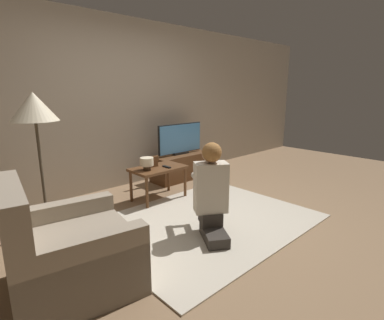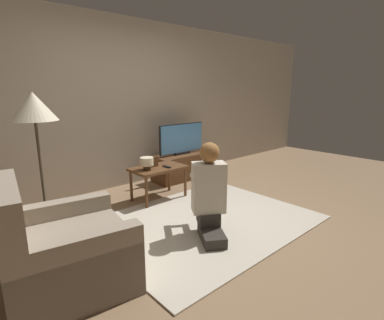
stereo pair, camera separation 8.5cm
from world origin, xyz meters
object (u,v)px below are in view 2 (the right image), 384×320
at_px(coffee_table, 158,171).
at_px(armchair, 63,252).
at_px(person_kneeling, 209,189).
at_px(floor_lamp, 34,113).
at_px(tv, 182,139).
at_px(table_lamp, 147,162).

distance_m(coffee_table, armchair, 2.02).
bearing_deg(person_kneeling, floor_lamp, -11.98).
bearing_deg(person_kneeling, coffee_table, -68.75).
relative_size(tv, floor_lamp, 0.61).
relative_size(coffee_table, table_lamp, 4.14).
distance_m(floor_lamp, person_kneeling, 1.93).
xyz_separation_m(coffee_table, armchair, (-1.70, -1.09, -0.12)).
relative_size(floor_lamp, table_lamp, 8.38).
height_order(coffee_table, floor_lamp, floor_lamp).
relative_size(armchair, person_kneeling, 1.03).
height_order(armchair, person_kneeling, person_kneeling).
xyz_separation_m(coffee_table, table_lamp, (-0.19, -0.01, 0.16)).
bearing_deg(coffee_table, table_lamp, -177.02).
distance_m(person_kneeling, table_lamp, 1.23).
bearing_deg(table_lamp, coffee_table, 2.98).
relative_size(floor_lamp, person_kneeling, 1.51).
bearing_deg(floor_lamp, armchair, -99.94).
bearing_deg(table_lamp, tv, 27.08).
distance_m(floor_lamp, table_lamp, 1.50).
xyz_separation_m(person_kneeling, table_lamp, (0.05, 1.23, 0.06)).
height_order(coffee_table, person_kneeling, person_kneeling).
distance_m(tv, table_lamp, 1.22).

